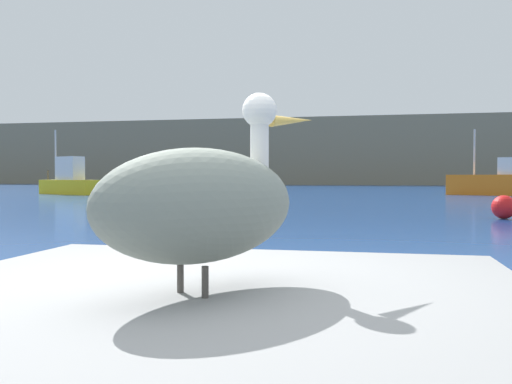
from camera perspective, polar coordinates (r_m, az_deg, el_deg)
hillside_backdrop at (r=81.56m, az=11.21°, el=4.14°), size 140.00×10.43×9.60m
pier_dock at (r=2.55m, az=-5.68°, el=-19.06°), size 2.96×2.88×0.78m
pelican at (r=2.40m, az=-5.49°, el=-1.10°), size 0.95×1.31×0.92m
fishing_boat_yellow at (r=40.04m, az=-18.99°, el=1.09°), size 5.31×3.28×4.56m
mooring_buoy at (r=17.86m, az=24.58°, el=-1.45°), size 0.71×0.71×0.71m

